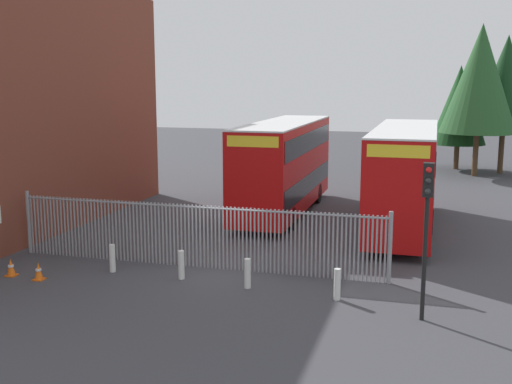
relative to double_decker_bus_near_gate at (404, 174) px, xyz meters
The scene contains 14 objects.
ground_plane 6.08m from the double_decker_bus_near_gate, behind, with size 100.00×100.00×0.00m, color #3D3D42.
palisade_fence 10.18m from the double_decker_bus_near_gate, 131.03° to the right, with size 13.38×0.14×2.35m.
double_decker_bus_near_gate is the anchor object (origin of this frame).
double_decker_bus_behind_fence_left 6.03m from the double_decker_bus_near_gate, 162.08° to the left, with size 2.54×10.81×4.42m.
bollard_near_left 12.90m from the double_decker_bus_near_gate, 135.50° to the right, with size 0.20×0.20×0.95m, color silver.
bollard_center_front 11.32m from the double_decker_bus_near_gate, 126.06° to the right, with size 0.20×0.20×0.95m, color silver.
bollard_near_right 10.39m from the double_decker_bus_near_gate, 114.40° to the right, with size 0.20×0.20×0.95m, color silver.
bollard_far_right 9.88m from the double_decker_bus_near_gate, 98.13° to the right, with size 0.20×0.20×0.95m, color silver.
traffic_cone_by_gate 15.27m from the double_decker_bus_near_gate, 136.59° to the right, with size 0.34×0.34×0.59m.
traffic_cone_mid_forecourt 16.03m from the double_decker_bus_near_gate, 139.72° to the right, with size 0.34×0.34×0.59m.
traffic_light_kerbside 10.61m from the double_decker_bus_near_gate, 84.12° to the right, with size 0.28×0.33×4.30m.
tree_tall_back 20.30m from the double_decker_bus_near_gate, 82.31° to the left, with size 3.89×3.89×7.37m.
tree_short_side 19.81m from the double_decker_bus_near_gate, 73.39° to the left, with size 4.42×4.42×9.32m.
tree_mid_row 17.75m from the double_decker_bus_near_gate, 77.29° to the left, with size 4.94×4.94×9.96m.
Camera 1 is at (6.79, -19.78, 6.47)m, focal length 44.34 mm.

